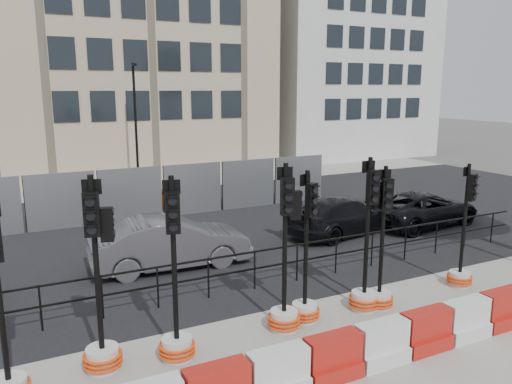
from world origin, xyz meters
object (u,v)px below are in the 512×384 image
traffic_signal_a (6,363)px  car_c (344,216)px  traffic_signal_d (285,292)px  traffic_signal_h (461,262)px

traffic_signal_a → car_c: traffic_signal_a is taller
traffic_signal_a → traffic_signal_d: bearing=-1.0°
traffic_signal_a → traffic_signal_h: traffic_signal_a is taller
traffic_signal_a → traffic_signal_h: bearing=-1.6°
traffic_signal_a → traffic_signal_h: 10.10m
traffic_signal_d → car_c: (5.18, 5.06, -0.19)m
traffic_signal_a → traffic_signal_d: size_ratio=0.96×
traffic_signal_a → car_c: bearing=24.3°
traffic_signal_d → traffic_signal_h: 5.06m
traffic_signal_a → car_c: 11.49m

